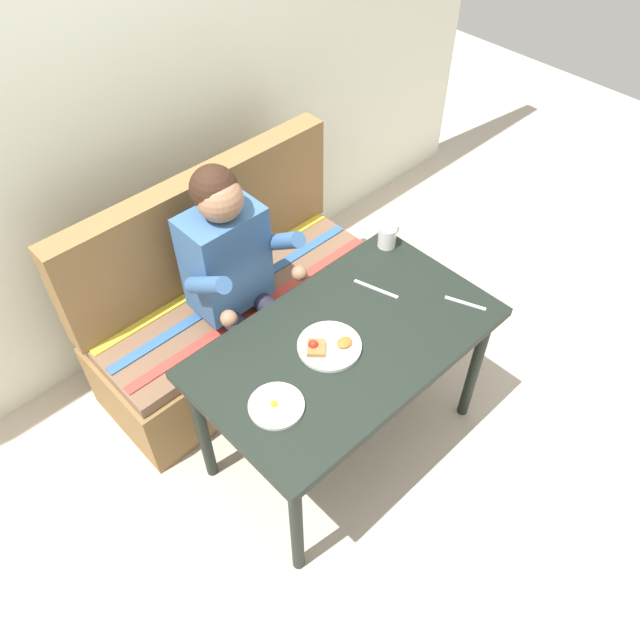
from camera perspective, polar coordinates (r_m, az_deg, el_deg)
The scene contains 10 objects.
ground_plane at distance 3.02m, azimuth 2.00°, elevation -10.78°, with size 8.00×8.00×0.00m, color #C1B3A0.
back_wall at distance 2.91m, azimuth -16.41°, elevation 19.87°, with size 4.40×0.10×2.60m, color silver.
table at distance 2.49m, azimuth 2.38°, elevation -2.96°, with size 1.20×0.70×0.73m.
couch at distance 3.13m, azimuth -7.81°, elevation 1.20°, with size 1.44×0.56×1.00m.
person at distance 2.70m, azimuth -7.58°, elevation 4.50°, with size 0.45×0.61×1.21m.
plate_breakfast at distance 2.39m, azimuth 0.75°, elevation -2.36°, with size 0.25×0.25×0.05m.
plate_eggs at distance 2.23m, azimuth -3.98°, elevation -7.73°, with size 0.20×0.20×0.04m.
coffee_mug at distance 2.80m, azimuth 6.13°, elevation 7.57°, with size 0.12×0.08×0.10m.
fork at distance 2.62m, azimuth 13.02°, elevation 1.49°, with size 0.01×0.17×0.01m, color silver.
knife at distance 2.62m, azimuth 5.09°, elevation 2.82°, with size 0.01×0.20×0.01m, color silver.
Camera 1 is at (-1.17, -1.07, 2.57)m, focal length 35.36 mm.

